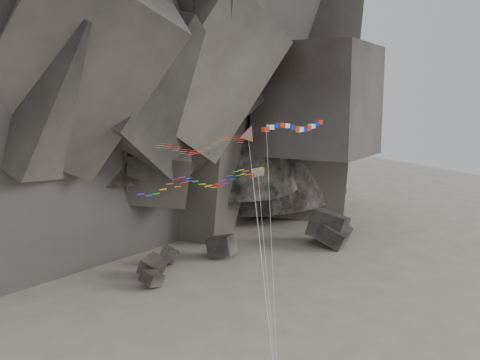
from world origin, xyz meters
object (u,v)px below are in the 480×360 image
delta_kite (200,144)px  pennant_kite (257,221)px  banner_kite (294,128)px  parafoil_kite (198,182)px

delta_kite → pennant_kite: 10.35m
delta_kite → banner_kite: (13.17, 2.78, 0.81)m
banner_kite → parafoil_kite: size_ratio=1.22×
delta_kite → parafoil_kite: 3.67m
banner_kite → parafoil_kite: (-13.54, -2.93, -4.46)m
delta_kite → banner_kite: size_ratio=1.01×
delta_kite → pennant_kite: (6.12, -0.75, -8.32)m
parafoil_kite → banner_kite: bearing=22.0°
parafoil_kite → pennant_kite: (6.49, -0.60, -4.67)m
delta_kite → banner_kite: delta_kite is taller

